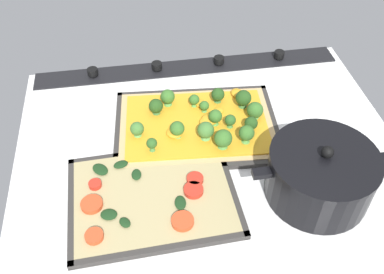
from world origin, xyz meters
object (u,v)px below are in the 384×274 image
baking_tray_front (196,127)px  cooking_pot (320,175)px  baking_tray_back (153,198)px  broccoli_pizza (201,122)px  veggie_pizza_back (151,196)px

baking_tray_front → cooking_pot: size_ratio=1.43×
baking_tray_front → baking_tray_back: size_ratio=1.17×
broccoli_pizza → baking_tray_back: broccoli_pizza is taller
baking_tray_front → cooking_pot: cooking_pot is taller
baking_tray_front → baking_tray_back: 22.42cm
baking_tray_front → cooking_pot: bearing=133.0°
baking_tray_front → broccoli_pizza: broccoli_pizza is taller
broccoli_pizza → cooking_pot: size_ratio=1.33×
baking_tray_front → broccoli_pizza: (-1.11, 0.30, 1.85)cm
broccoli_pizza → baking_tray_back: (13.18, 18.60, -1.85)cm
broccoli_pizza → baking_tray_front: bearing=-15.0°
baking_tray_back → veggie_pizza_back: veggie_pizza_back is taller
cooking_pot → broccoli_pizza: bearing=-48.2°
broccoli_pizza → cooking_pot: (-19.78, 22.10, 3.18)cm
broccoli_pizza → veggie_pizza_back: broccoli_pizza is taller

